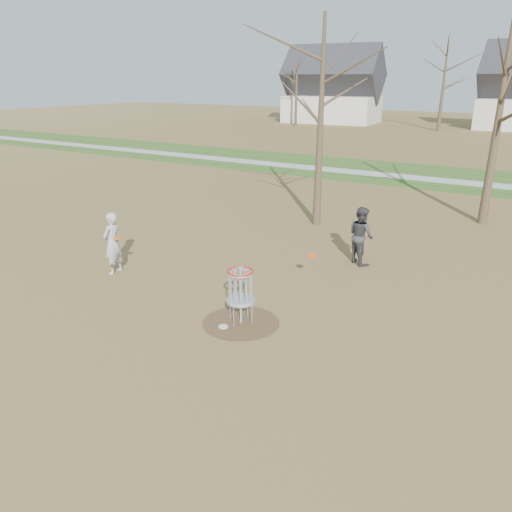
% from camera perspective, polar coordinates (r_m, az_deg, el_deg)
% --- Properties ---
extents(ground, '(160.00, 160.00, 0.00)m').
position_cam_1_polar(ground, '(11.70, -1.73, -7.64)').
color(ground, brown).
rests_on(ground, ground).
extents(green_band, '(160.00, 8.00, 0.01)m').
position_cam_1_polar(green_band, '(30.71, 20.30, 8.45)').
color(green_band, '#2D5119').
rests_on(green_band, ground).
extents(footpath, '(160.00, 1.50, 0.01)m').
position_cam_1_polar(footpath, '(29.75, 19.90, 8.19)').
color(footpath, '#9E9E99').
rests_on(footpath, green_band).
extents(dirt_circle, '(1.80, 1.80, 0.01)m').
position_cam_1_polar(dirt_circle, '(11.70, -1.73, -7.62)').
color(dirt_circle, '#47331E').
rests_on(dirt_circle, ground).
extents(player_standing, '(0.50, 0.70, 1.81)m').
position_cam_1_polar(player_standing, '(14.85, -16.08, 1.41)').
color(player_standing, '#A6A6A6').
rests_on(player_standing, ground).
extents(player_throwing, '(1.08, 1.04, 1.76)m').
position_cam_1_polar(player_throwing, '(15.40, 11.91, 2.32)').
color(player_throwing, '#323136').
rests_on(player_throwing, ground).
extents(disc_grounded, '(0.22, 0.22, 0.02)m').
position_cam_1_polar(disc_grounded, '(11.52, -3.76, -8.05)').
color(disc_grounded, silver).
rests_on(disc_grounded, dirt_circle).
extents(discs_in_play, '(5.19, 2.41, 0.34)m').
position_cam_1_polar(discs_in_play, '(13.67, -4.52, 1.00)').
color(discs_in_play, '#FF440D').
rests_on(discs_in_play, ground).
extents(disc_golf_basket, '(0.64, 0.64, 1.35)m').
position_cam_1_polar(disc_golf_basket, '(11.31, -1.78, -3.53)').
color(disc_golf_basket, '#9EA3AD').
rests_on(disc_golf_basket, ground).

